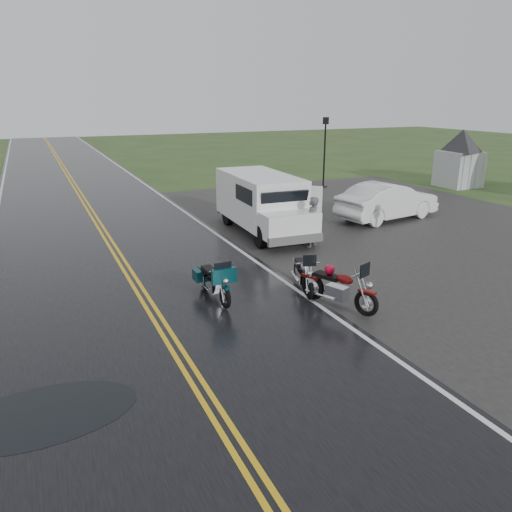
# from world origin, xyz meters

# --- Properties ---
(ground) EXTENTS (120.00, 120.00, 0.00)m
(ground) POSITION_xyz_m (0.00, 0.00, 0.00)
(ground) COLOR #2D471E
(ground) RESTS_ON ground
(road) EXTENTS (8.00, 100.00, 0.04)m
(road) POSITION_xyz_m (0.00, 10.00, 0.02)
(road) COLOR black
(road) RESTS_ON ground
(parking_pad) EXTENTS (14.00, 24.00, 0.03)m
(parking_pad) POSITION_xyz_m (11.00, 5.00, 0.01)
(parking_pad) COLOR black
(parking_pad) RESTS_ON ground
(visitor_center) EXTENTS (16.00, 10.00, 4.80)m
(visitor_center) POSITION_xyz_m (20.00, 12.00, 2.40)
(visitor_center) COLOR #A8AAAD
(visitor_center) RESTS_ON ground
(motorcycle_red) EXTENTS (1.52, 2.25, 1.25)m
(motorcycle_red) POSITION_xyz_m (4.44, -0.55, 0.63)
(motorcycle_red) COLOR #630C0B
(motorcycle_red) RESTS_ON ground
(motorcycle_teal) EXTENTS (0.76, 1.96, 1.14)m
(motorcycle_teal) POSITION_xyz_m (1.64, 1.23, 0.57)
(motorcycle_teal) COLOR #042E35
(motorcycle_teal) RESTS_ON ground
(motorcycle_silver) EXTENTS (1.21, 2.02, 1.12)m
(motorcycle_silver) POSITION_xyz_m (3.77, 0.89, 0.56)
(motorcycle_silver) COLOR #96989D
(motorcycle_silver) RESTS_ON ground
(van_white) EXTENTS (2.36, 5.75, 2.22)m
(van_white) POSITION_xyz_m (4.60, 5.56, 1.11)
(van_white) COLOR white
(van_white) RESTS_ON ground
(person_at_van) EXTENTS (0.75, 0.71, 1.72)m
(person_at_van) POSITION_xyz_m (6.21, 4.96, 0.86)
(person_at_van) COLOR #4B4C50
(person_at_van) RESTS_ON ground
(sedan_white) EXTENTS (4.84, 2.37, 1.53)m
(sedan_white) POSITION_xyz_m (11.13, 7.13, 0.76)
(sedan_white) COLOR silver
(sedan_white) RESTS_ON ground
(lamp_post_far_right) EXTENTS (0.34, 0.34, 3.91)m
(lamp_post_far_right) POSITION_xyz_m (12.83, 14.89, 1.95)
(lamp_post_far_right) COLOR black
(lamp_post_far_right) RESTS_ON ground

